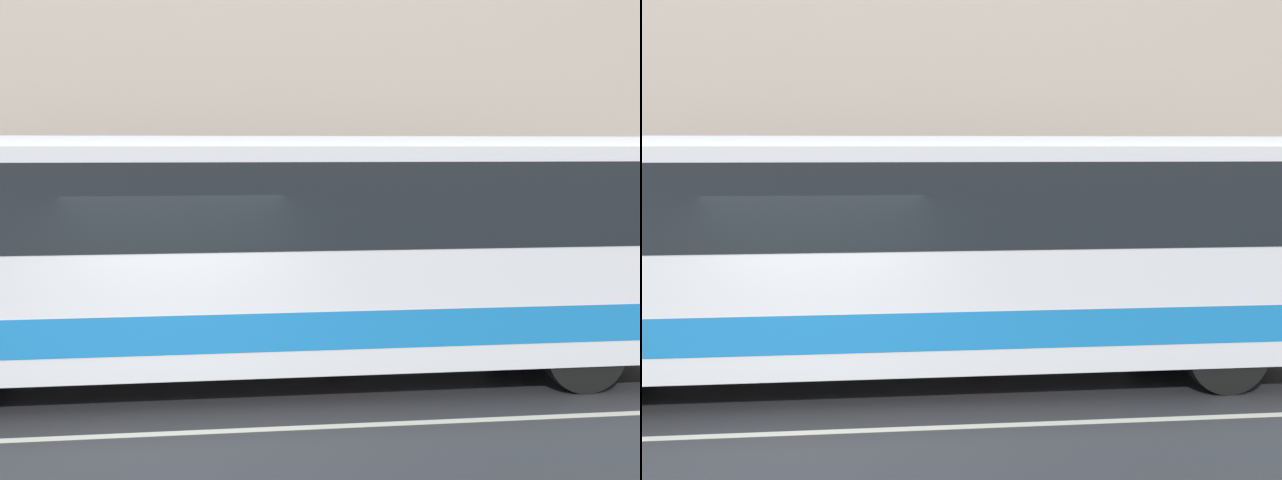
{
  "view_description": "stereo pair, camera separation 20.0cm",
  "coord_description": "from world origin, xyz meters",
  "views": [
    {
      "loc": [
        0.25,
        -9.36,
        3.04
      ],
      "look_at": [
        1.86,
        2.08,
        1.84
      ],
      "focal_mm": 50.0,
      "sensor_mm": 36.0,
      "label": 1
    },
    {
      "loc": [
        0.45,
        -9.39,
        3.04
      ],
      "look_at": [
        1.86,
        2.08,
        1.84
      ],
      "focal_mm": 50.0,
      "sensor_mm": 36.0,
      "label": 2
    }
  ],
  "objects": [
    {
      "name": "pedestrian_waiting",
      "position": [
        2.57,
        5.02,
        0.98
      ],
      "size": [
        0.36,
        0.36,
        1.79
      ],
      "color": "maroon",
      "rests_on": "sidewalk"
    },
    {
      "name": "ground_plane",
      "position": [
        0.0,
        0.0,
        0.0
      ],
      "size": [
        60.0,
        60.0,
        0.0
      ],
      "primitive_type": "plane",
      "color": "#2D2D30"
    },
    {
      "name": "sidewalk",
      "position": [
        0.0,
        5.24,
        0.07
      ],
      "size": [
        60.0,
        2.49,
        0.13
      ],
      "color": "#A09E99",
      "rests_on": "ground_plane"
    },
    {
      "name": "transit_bus",
      "position": [
        0.71,
        2.08,
        1.79
      ],
      "size": [
        11.86,
        2.59,
        3.17
      ],
      "color": "silver",
      "rests_on": "ground_plane"
    },
    {
      "name": "lane_stripe",
      "position": [
        0.0,
        0.0,
        0.0
      ],
      "size": [
        54.0,
        0.14,
        0.01
      ],
      "color": "beige",
      "rests_on": "ground_plane"
    }
  ]
}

